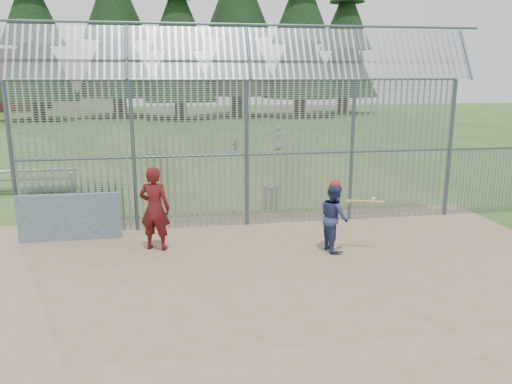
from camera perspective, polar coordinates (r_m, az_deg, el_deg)
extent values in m
plane|color=#2D511E|center=(10.79, 1.81, -9.15)|extent=(120.00, 120.00, 0.00)
cube|color=#756047|center=(10.33, 2.37, -10.14)|extent=(14.00, 10.00, 0.02)
cube|color=#38566B|center=(13.40, -20.50, -2.72)|extent=(2.50, 0.12, 1.20)
imported|color=navy|center=(11.93, 8.91, -2.88)|extent=(0.69, 0.85, 1.62)
imported|color=maroon|center=(12.04, -11.50, -1.86)|extent=(0.85, 0.69, 2.02)
imported|color=gray|center=(28.25, 2.64, 6.24)|extent=(0.70, 0.48, 1.37)
imported|color=slate|center=(26.50, -2.30, 5.17)|extent=(0.52, 0.35, 0.81)
sphere|color=red|center=(11.74, 9.05, 0.83)|extent=(0.26, 0.26, 0.26)
cylinder|color=#AA7F4C|center=(11.94, 12.40, -1.07)|extent=(0.82, 0.34, 0.07)
sphere|color=#AA7F4C|center=(11.78, 10.46, -1.16)|extent=(0.09, 0.09, 0.09)
sphere|color=white|center=(12.22, 13.24, -0.76)|extent=(0.09, 0.09, 0.09)
cylinder|color=gray|center=(15.75, 1.60, -0.59)|extent=(0.52, 0.52, 0.70)
cylinder|color=#9EA0A5|center=(15.66, 1.60, 0.73)|extent=(0.56, 0.56, 0.05)
sphere|color=#9EA0A5|center=(15.65, 1.61, 0.91)|extent=(0.10, 0.10, 0.10)
cube|color=slate|center=(19.42, -24.37, 0.42)|extent=(3.00, 0.25, 0.05)
cube|color=slate|center=(19.70, -24.19, 1.35)|extent=(3.00, 0.25, 0.05)
cube|color=slate|center=(19.99, -24.01, 2.25)|extent=(3.00, 0.25, 0.05)
cube|color=slate|center=(19.41, -20.16, 1.24)|extent=(0.06, 0.90, 0.70)
cylinder|color=#47566B|center=(14.02, -26.14, 3.23)|extent=(0.10, 0.10, 4.00)
cylinder|color=#47566B|center=(13.47, -13.81, 3.85)|extent=(0.10, 0.10, 4.00)
cylinder|color=#47566B|center=(13.59, -1.07, 4.30)|extent=(0.10, 0.10, 4.00)
cylinder|color=#47566B|center=(14.34, 10.91, 4.54)|extent=(0.10, 0.10, 4.00)
cylinder|color=#47566B|center=(15.64, 21.29, 4.58)|extent=(0.10, 0.10, 4.00)
cylinder|color=#47566B|center=(13.42, -1.10, 12.77)|extent=(12.00, 0.07, 0.07)
cylinder|color=#47566B|center=(13.59, -1.07, 4.30)|extent=(12.00, 0.06, 0.06)
cube|color=gray|center=(13.59, -1.07, 4.30)|extent=(12.00, 0.02, 4.00)
cube|color=gray|center=(13.06, -0.86, 15.60)|extent=(12.00, 0.77, 1.31)
cylinder|color=#47566B|center=(15.81, 20.99, 1.00)|extent=(0.08, 0.08, 2.00)
cylinder|color=#332319|center=(51.26, -23.52, 9.25)|extent=(1.19, 1.19, 3.06)
cone|color=black|center=(51.56, -24.44, 18.87)|extent=(7.48, 7.48, 13.94)
cylinder|color=#332319|center=(53.06, -15.31, 10.16)|extent=(1.33, 1.33, 3.42)
cylinder|color=#332319|center=(48.86, -8.61, 9.93)|extent=(1.12, 1.12, 2.88)
cone|color=black|center=(49.09, -8.96, 19.48)|extent=(7.04, 7.04, 13.12)
cylinder|color=#332319|center=(52.30, -2.00, 10.67)|extent=(1.40, 1.40, 3.60)
cylinder|color=#332319|center=(51.50, 5.05, 10.38)|extent=(1.26, 1.26, 3.24)
cone|color=black|center=(51.88, 5.26, 20.56)|extent=(7.92, 7.92, 14.76)
cylinder|color=#332319|center=(57.09, 9.95, 10.42)|extent=(1.19, 1.19, 3.06)
cone|color=black|center=(57.36, 10.31, 19.10)|extent=(7.48, 7.48, 13.94)
cube|color=#B2A58C|center=(68.51, -18.45, 11.62)|extent=(8.00, 7.00, 6.00)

